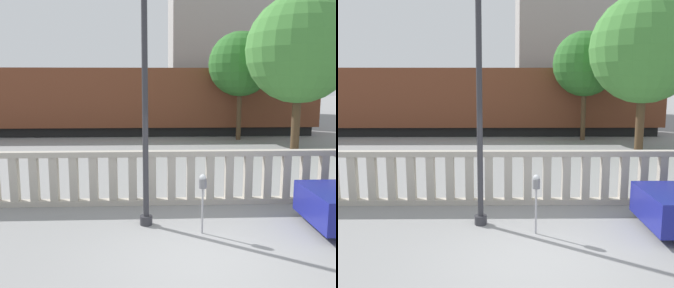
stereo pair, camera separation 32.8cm
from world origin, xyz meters
TOP-DOWN VIEW (x-y plane):
  - ground_plane at (0.00, 0.00)m, footprint 160.00×160.00m
  - balustrade at (0.00, 3.06)m, footprint 13.38×0.24m
  - lamppost at (-1.12, 1.69)m, footprint 0.39×0.39m
  - parking_meter at (0.04, 1.16)m, footprint 0.15×0.15m
  - train_near at (-5.80, 16.27)m, footprint 29.25×2.81m
  - train_far at (-6.12, 23.80)m, footprint 29.89×2.63m
  - building_block at (6.23, 28.38)m, footprint 11.03×9.45m
  - tree_left at (3.72, 13.89)m, footprint 3.40×3.40m
  - tree_right at (5.56, 10.53)m, footprint 4.75×4.75m

SIDE VIEW (x-z plane):
  - ground_plane at x=0.00m, z-range 0.00..0.00m
  - balustrade at x=0.00m, z-range 0.00..1.39m
  - parking_meter at x=0.04m, z-range 0.36..1.61m
  - train_far at x=-6.12m, z-range -0.22..4.08m
  - train_near at x=-5.80m, z-range -0.22..4.28m
  - tree_left at x=3.72m, z-range 1.16..6.91m
  - lamppost at x=-1.12m, z-range 0.76..7.58m
  - tree_right at x=5.56m, z-range 1.06..7.97m
  - building_block at x=6.23m, z-range 0.00..14.58m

